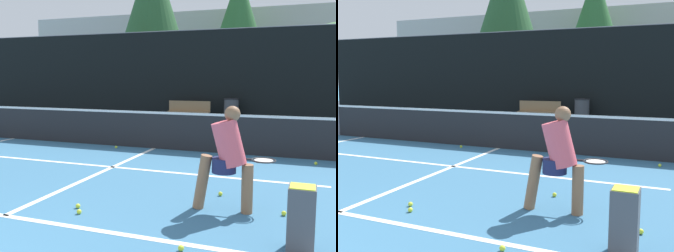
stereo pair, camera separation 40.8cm
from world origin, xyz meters
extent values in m
cube|color=white|center=(0.00, 2.62, 0.00)|extent=(11.00, 0.10, 0.01)
cube|color=white|center=(0.00, 5.60, 0.00)|extent=(8.25, 0.10, 0.01)
cube|color=white|center=(0.00, 5.21, 0.00)|extent=(0.10, 5.20, 0.01)
cylinder|color=slate|center=(-5.50, 7.81, 0.53)|extent=(0.09, 0.09, 1.07)
cube|color=#232326|center=(0.00, 7.81, 0.47)|extent=(11.00, 0.02, 0.95)
cube|color=white|center=(0.00, 7.81, 0.92)|extent=(11.00, 0.03, 0.06)
cube|color=black|center=(0.00, 13.98, 1.81)|extent=(24.00, 0.06, 3.62)
cylinder|color=slate|center=(0.00, 13.98, 3.64)|extent=(24.00, 0.04, 0.04)
cylinder|color=#8C6042|center=(3.00, 3.87, 0.34)|extent=(0.16, 0.16, 0.67)
cylinder|color=#8C6042|center=(2.38, 3.83, 0.38)|extent=(0.28, 0.17, 0.78)
cylinder|color=#1E234C|center=(2.68, 3.85, 0.64)|extent=(0.33, 0.33, 0.20)
cylinder|color=#E55966|center=(2.74, 3.85, 0.95)|extent=(0.49, 0.36, 0.69)
sphere|color=#8C6042|center=(2.78, 3.85, 1.35)|extent=(0.21, 0.21, 0.21)
cylinder|color=#262628|center=(2.87, 4.11, 0.69)|extent=(0.30, 0.05, 0.03)
torus|color=#262628|center=(3.18, 4.13, 0.69)|extent=(0.36, 0.36, 0.02)
cylinder|color=beige|center=(3.18, 4.13, 0.69)|extent=(0.27, 0.27, 0.01)
sphere|color=#D1E033|center=(2.50, 4.49, 0.03)|extent=(0.07, 0.07, 0.07)
sphere|color=#D1E033|center=(3.88, 7.27, 0.03)|extent=(0.07, 0.07, 0.07)
sphere|color=#D1E033|center=(-0.91, 7.47, 0.03)|extent=(0.07, 0.07, 0.07)
sphere|color=#D1E033|center=(3.85, 3.51, 0.03)|extent=(0.07, 0.07, 0.07)
sphere|color=#D1E033|center=(0.89, 3.03, 0.03)|extent=(0.07, 0.07, 0.07)
sphere|color=#D1E033|center=(3.49, 3.93, 0.03)|extent=(0.07, 0.07, 0.07)
sphere|color=#D1E033|center=(2.54, 2.45, 0.03)|extent=(0.07, 0.07, 0.07)
sphere|color=#D1E033|center=(0.74, 3.22, 0.03)|extent=(0.07, 0.07, 0.07)
cube|color=#4C4C51|center=(3.73, 2.90, 0.35)|extent=(0.28, 0.28, 0.70)
cube|color=#D1E033|center=(3.73, 2.90, 0.68)|extent=(0.25, 0.25, 0.06)
cube|color=olive|center=(-0.79, 13.18, 0.44)|extent=(1.68, 0.48, 0.04)
cube|color=olive|center=(-0.80, 13.36, 0.65)|extent=(1.65, 0.16, 0.42)
cube|color=#333338|center=(-1.45, 13.13, 0.22)|extent=(0.06, 0.32, 0.44)
cube|color=#333338|center=(-0.13, 13.23, 0.22)|extent=(0.06, 0.32, 0.44)
cylinder|color=#3F3F42|center=(0.83, 13.48, 0.47)|extent=(0.55, 0.55, 0.94)
cylinder|color=black|center=(0.83, 13.48, 0.96)|extent=(0.58, 0.58, 0.04)
cylinder|color=brown|center=(-0.87, 23.64, 1.73)|extent=(0.28, 0.28, 3.46)
cone|color=#2D6633|center=(-0.87, 23.64, 5.88)|extent=(3.11, 3.11, 4.84)
cylinder|color=brown|center=(-5.65, 21.18, 2.00)|extent=(0.28, 0.28, 3.99)
cube|color=#B2ADA3|center=(0.00, 27.31, 3.20)|extent=(36.00, 2.40, 6.40)
camera|label=1|loc=(3.81, -1.33, 1.86)|focal=42.00mm
camera|label=2|loc=(4.19, -1.17, 1.86)|focal=42.00mm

